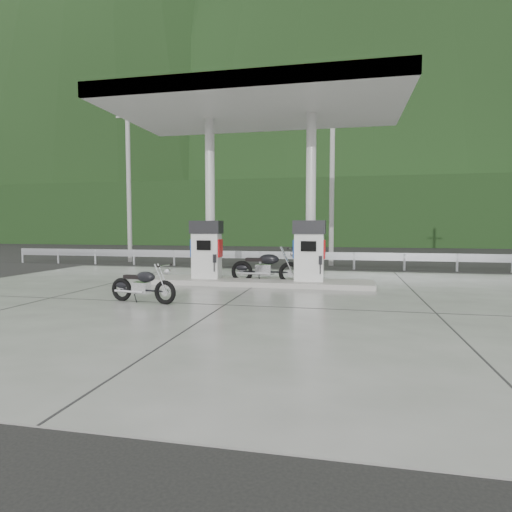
% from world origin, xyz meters
% --- Properties ---
extents(ground, '(160.00, 160.00, 0.00)m').
position_xyz_m(ground, '(0.00, 0.00, 0.00)').
color(ground, black).
rests_on(ground, ground).
extents(forecourt_apron, '(18.00, 14.00, 0.02)m').
position_xyz_m(forecourt_apron, '(0.00, 0.00, 0.01)').
color(forecourt_apron, slate).
rests_on(forecourt_apron, ground).
extents(pump_island, '(7.00, 1.40, 0.15)m').
position_xyz_m(pump_island, '(0.00, 2.50, 0.10)').
color(pump_island, gray).
rests_on(pump_island, forecourt_apron).
extents(gas_pump_left, '(0.95, 0.55, 1.80)m').
position_xyz_m(gas_pump_left, '(-1.60, 2.50, 1.07)').
color(gas_pump_left, silver).
rests_on(gas_pump_left, pump_island).
extents(gas_pump_right, '(0.95, 0.55, 1.80)m').
position_xyz_m(gas_pump_right, '(1.60, 2.50, 1.07)').
color(gas_pump_right, silver).
rests_on(gas_pump_right, pump_island).
extents(canopy_column_left, '(0.30, 0.30, 5.00)m').
position_xyz_m(canopy_column_left, '(-1.60, 2.90, 2.67)').
color(canopy_column_left, silver).
rests_on(canopy_column_left, pump_island).
extents(canopy_column_right, '(0.30, 0.30, 5.00)m').
position_xyz_m(canopy_column_right, '(1.60, 2.90, 2.67)').
color(canopy_column_right, silver).
rests_on(canopy_column_right, pump_island).
extents(canopy_roof, '(8.50, 5.00, 0.40)m').
position_xyz_m(canopy_roof, '(0.00, 2.50, 5.37)').
color(canopy_roof, silver).
rests_on(canopy_roof, canopy_column_left).
extents(guardrail, '(26.00, 0.16, 1.42)m').
position_xyz_m(guardrail, '(0.00, 8.00, 0.71)').
color(guardrail, '#A9ADB2').
rests_on(guardrail, ground).
extents(road, '(60.00, 7.00, 0.01)m').
position_xyz_m(road, '(0.00, 11.50, 0.00)').
color(road, black).
rests_on(road, ground).
extents(utility_pole_a, '(0.22, 0.22, 8.00)m').
position_xyz_m(utility_pole_a, '(-8.00, 9.50, 4.00)').
color(utility_pole_a, gray).
rests_on(utility_pole_a, ground).
extents(utility_pole_b, '(0.22, 0.22, 8.00)m').
position_xyz_m(utility_pole_b, '(2.00, 9.50, 4.00)').
color(utility_pole_b, gray).
rests_on(utility_pole_b, ground).
extents(tree_band, '(80.00, 6.00, 6.00)m').
position_xyz_m(tree_band, '(0.00, 30.00, 3.00)').
color(tree_band, black).
rests_on(tree_band, ground).
extents(forested_hills, '(100.00, 40.00, 140.00)m').
position_xyz_m(forested_hills, '(0.00, 60.00, 0.00)').
color(forested_hills, black).
rests_on(forested_hills, ground).
extents(motorcycle_left, '(1.74, 0.82, 0.79)m').
position_xyz_m(motorcycle_left, '(-1.96, -1.08, 0.41)').
color(motorcycle_left, black).
rests_on(motorcycle_left, forecourt_apron).
extents(motorcycle_right, '(2.12, 0.78, 0.99)m').
position_xyz_m(motorcycle_right, '(0.22, 2.79, 0.51)').
color(motorcycle_right, black).
rests_on(motorcycle_right, forecourt_apron).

